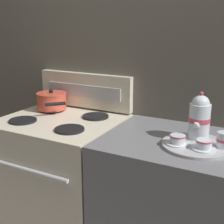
% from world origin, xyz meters
% --- Properties ---
extents(wall_back, '(6.00, 0.05, 2.20)m').
position_xyz_m(wall_back, '(0.00, 0.33, 1.10)').
color(wall_back, '#666056').
rests_on(wall_back, ground).
extents(stove, '(0.71, 0.64, 0.89)m').
position_xyz_m(stove, '(-0.38, -0.00, 0.44)').
color(stove, beige).
rests_on(stove, ground).
extents(control_panel, '(0.69, 0.05, 0.23)m').
position_xyz_m(control_panel, '(-0.38, 0.28, 1.01)').
color(control_panel, beige).
rests_on(control_panel, stove).
extents(side_counter, '(0.75, 0.61, 0.88)m').
position_xyz_m(side_counter, '(0.36, 0.00, 0.44)').
color(side_counter, slate).
rests_on(side_counter, ground).
extents(saucepan, '(0.27, 0.26, 0.14)m').
position_xyz_m(saucepan, '(-0.55, 0.14, 0.95)').
color(saucepan, '#D14C38').
rests_on(saucepan, stove).
extents(serving_tray, '(0.33, 0.33, 0.01)m').
position_xyz_m(serving_tray, '(0.46, -0.04, 0.89)').
color(serving_tray, '#B2B2B7').
rests_on(serving_tray, side_counter).
extents(teapot, '(0.11, 0.17, 0.24)m').
position_xyz_m(teapot, '(0.45, 0.04, 1.00)').
color(teapot, silver).
rests_on(teapot, serving_tray).
extents(teacup_left, '(0.11, 0.11, 0.05)m').
position_xyz_m(teacup_left, '(0.50, -0.09, 0.92)').
color(teacup_left, silver).
rests_on(teacup_left, serving_tray).
extents(teacup_right, '(0.11, 0.11, 0.05)m').
position_xyz_m(teacup_right, '(0.38, -0.09, 0.92)').
color(teacup_right, silver).
rests_on(teacup_right, serving_tray).
extents(creamer_jug, '(0.07, 0.07, 0.07)m').
position_xyz_m(creamer_jug, '(0.58, -0.03, 0.93)').
color(creamer_jug, silver).
rests_on(creamer_jug, serving_tray).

